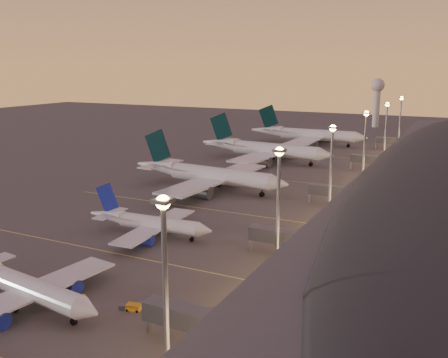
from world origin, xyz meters
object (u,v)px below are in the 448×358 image
airliner_narrow_north (149,223)px  airliner_wide_near (207,175)px  baggage_tug_a (76,298)px  airliner_wide_mid (264,149)px  airliner_narrow_south (23,286)px  baggage_tug_b (131,307)px  radar_tower (377,94)px  airliner_wide_far (307,135)px

airliner_narrow_north → airliner_wide_near: 49.04m
baggage_tug_a → airliner_narrow_north: bearing=81.2°
airliner_wide_mid → airliner_wide_near: bearing=-83.2°
airliner_narrow_south → baggage_tug_b: bearing=27.1°
baggage_tug_a → radar_tower: bearing=67.0°
airliner_wide_far → radar_tower: radar_tower is taller
airliner_wide_far → baggage_tug_b: 193.08m
radar_tower → baggage_tug_b: (8.85, -284.93, -21.37)m
airliner_wide_near → airliner_wide_far: 109.44m
airliner_wide_near → baggage_tug_b: 86.68m
baggage_tug_b → airliner_wide_near: bearing=96.5°
airliner_wide_near → airliner_wide_far: size_ratio=0.95×
airliner_wide_near → airliner_wide_mid: 55.28m
airliner_wide_near → baggage_tug_b: bearing=-66.0°
airliner_narrow_north → airliner_wide_mid: airliner_wide_mid is taller
radar_tower → baggage_tug_a: radar_tower is taller
airliner_narrow_south → airliner_narrow_north: size_ratio=1.10×
airliner_narrow_south → airliner_wide_mid: size_ratio=0.59×
airliner_narrow_north → baggage_tug_b: bearing=-63.1°
radar_tower → airliner_wide_mid: bearing=-98.3°
radar_tower → baggage_tug_b: radar_tower is taller
baggage_tug_b → airliner_wide_far: bearing=85.3°
airliner_wide_mid → baggage_tug_b: bearing=-72.3°
airliner_wide_mid → airliner_wide_far: bearing=92.3°
airliner_wide_near → baggage_tug_a: bearing=-73.2°
airliner_narrow_south → airliner_wide_far: size_ratio=0.60×
airliner_wide_near → baggage_tug_a: (18.09, -83.13, -4.46)m
airliner_narrow_north → baggage_tug_b: airliner_narrow_north is taller
airliner_wide_far → baggage_tug_a: bearing=-84.7°
airliner_wide_mid → baggage_tug_a: size_ratio=17.69×
airliner_wide_mid → radar_tower: size_ratio=1.94×
airliner_narrow_north → radar_tower: radar_tower is taller
airliner_narrow_south → airliner_wide_near: size_ratio=0.63×
airliner_narrow_north → airliner_wide_mid: bearing=92.9°
baggage_tug_b → baggage_tug_a: bearing=175.1°
airliner_narrow_south → baggage_tug_a: bearing=41.8°
radar_tower → airliner_wide_far: bearing=-101.4°
airliner_wide_far → airliner_narrow_south: bearing=-87.0°
airliner_wide_far → baggage_tug_b: size_ratio=16.12×
airliner_narrow_north → baggage_tug_a: 36.19m
radar_tower → baggage_tug_b: 285.86m
airliner_narrow_south → baggage_tug_b: airliner_narrow_south is taller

